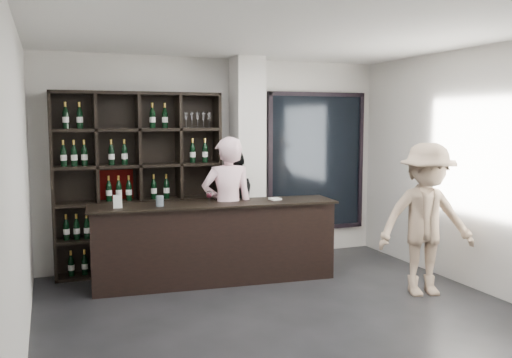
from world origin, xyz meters
name	(u,v)px	position (x,y,z in m)	size (l,w,h in m)	color
floor	(301,327)	(0.00, 0.00, -0.01)	(5.00, 5.50, 0.01)	black
wine_shelf	(139,183)	(-1.15, 2.57, 1.20)	(2.20, 0.35, 2.40)	black
structural_column	(248,162)	(0.35, 2.47, 1.45)	(0.40, 0.40, 2.90)	silver
glass_panel	(316,162)	(1.55, 2.69, 1.40)	(1.60, 0.08, 2.10)	black
tasting_counter	(215,242)	(-0.35, 1.75, 0.51)	(3.07, 0.64, 1.01)	black
taster_pink	(228,208)	(-0.15, 1.85, 0.91)	(0.67, 0.44, 1.83)	#F9C6D0
taster_black	(231,207)	(0.08, 2.40, 0.83)	(0.81, 0.63, 1.66)	black
customer	(426,220)	(1.79, 0.40, 0.89)	(1.15, 0.66, 1.78)	tan
wine_glass	(209,197)	(-0.44, 1.67, 1.10)	(0.08, 0.08, 0.19)	white
spit_cup	(160,201)	(-1.04, 1.73, 1.07)	(0.10, 0.10, 0.13)	#A6BED0
napkin_stack	(275,199)	(0.46, 1.73, 1.02)	(0.13, 0.13, 0.02)	white
card_stand	(118,202)	(-1.53, 1.78, 1.08)	(0.10, 0.05, 0.15)	white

